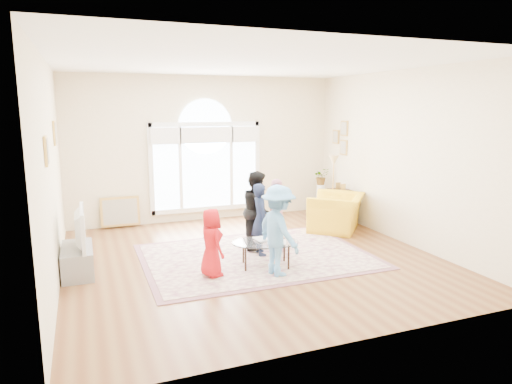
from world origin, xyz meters
name	(u,v)px	position (x,y,z in m)	size (l,w,h in m)	color
ground	(253,259)	(0.00, 0.00, 0.00)	(6.00, 6.00, 0.00)	brown
room_shell	(208,151)	(0.01, 2.83, 1.57)	(6.00, 6.00, 6.00)	beige
area_rug	(256,256)	(0.09, 0.07, 0.01)	(3.60, 2.60, 0.02)	beige
rug_border	(256,256)	(0.09, 0.07, 0.01)	(3.80, 2.80, 0.01)	#7E505A
tv_console	(78,260)	(-2.75, 0.30, 0.21)	(0.45, 1.00, 0.42)	gray
television	(76,228)	(-2.74, 0.30, 0.72)	(0.17, 1.04, 0.60)	black
coffee_table	(266,243)	(0.05, -0.46, 0.40)	(1.20, 0.92, 0.54)	silver
armchair	(336,212)	(2.25, 1.08, 0.38)	(1.16, 1.01, 0.75)	yellow
side_cabinet	(340,205)	(2.78, 1.81, 0.35)	(0.40, 0.50, 0.70)	black
floor_lamp	(334,166)	(2.47, 1.60, 1.28)	(0.25, 0.25, 1.51)	black
plant_pedestal	(321,199)	(2.70, 2.55, 0.35)	(0.20, 0.20, 0.70)	white
potted_plant	(321,176)	(2.70, 2.55, 0.90)	(0.36, 0.31, 0.40)	#33722D
leaning_picture	(121,227)	(-1.91, 2.90, 0.00)	(0.80, 0.05, 0.62)	tan
child_red	(211,243)	(-0.87, -0.57, 0.54)	(0.50, 0.33, 1.03)	red
child_navy	(260,219)	(0.19, 0.13, 0.64)	(0.45, 0.30, 1.23)	#16203B
child_black	(258,210)	(0.28, 0.48, 0.72)	(0.68, 0.53, 1.39)	black
child_pink	(276,214)	(0.57, 0.32, 0.65)	(0.74, 0.31, 1.27)	#F6A9BB
child_blue	(278,230)	(0.09, -0.87, 0.71)	(0.89, 0.51, 1.37)	#5DA1DF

